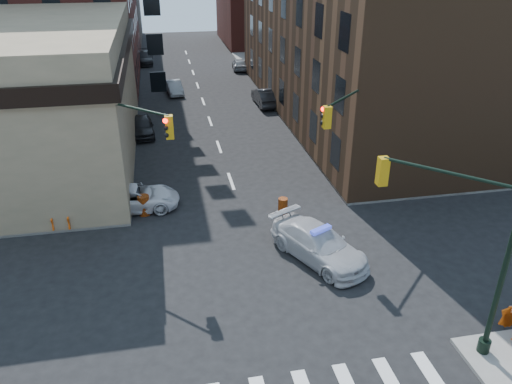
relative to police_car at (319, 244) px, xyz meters
name	(u,v)px	position (x,y,z in m)	size (l,w,h in m)	color
ground	(263,274)	(-2.79, -0.75, -0.78)	(140.00, 140.00, 0.00)	black
sidewalk_ne	(406,78)	(20.21, 32.00, -0.70)	(34.00, 54.50, 0.15)	gray
commercial_row_ne	(362,29)	(10.21, 21.75, 6.22)	(14.00, 34.00, 14.00)	#482F1C
signal_pole_se	(475,237)	(3.24, -6.28, 3.84)	(5.40, 5.27, 8.00)	black
signal_pole_nw	(124,151)	(-8.64, 4.58, 3.56)	(3.58, 3.67, 8.00)	black
signal_pole_ne	(352,135)	(3.04, 4.60, 3.56)	(3.67, 3.58, 8.00)	black
tree_ne_near	(286,65)	(4.71, 25.25, 2.71)	(3.00, 3.00, 4.85)	black
tree_ne_far	(268,49)	(4.71, 33.25, 2.71)	(3.00, 3.00, 4.85)	black
police_car	(319,244)	(0.00, 0.00, 0.00)	(2.18, 5.36, 1.56)	silver
pickup	(134,198)	(-8.59, 6.70, -0.09)	(2.28, 4.95, 1.38)	white
parked_car_wnear	(142,126)	(-8.29, 18.89, -0.05)	(1.71, 4.26, 1.45)	black
parked_car_wfar	(174,88)	(-5.29, 30.38, -0.14)	(1.36, 3.90, 1.28)	#979A9F
parked_car_wdeep	(144,58)	(-8.29, 45.08, -0.04)	(2.08, 5.12, 1.49)	black
parked_car_enear	(265,97)	(2.71, 24.96, 0.01)	(1.66, 4.77, 1.57)	black
parked_car_efar	(239,64)	(2.71, 39.57, -0.11)	(1.58, 3.93, 1.34)	gray
pedestrian_a	(88,180)	(-11.27, 8.82, 0.28)	(0.66, 0.44, 1.82)	black
pedestrian_b	(79,199)	(-11.47, 6.49, 0.21)	(0.82, 0.64, 1.68)	black
pedestrian_c	(59,183)	(-12.77, 8.52, 0.35)	(1.15, 0.48, 1.95)	#212832
barrel_road	(283,206)	(-0.60, 4.58, -0.32)	(0.52, 0.52, 0.92)	#EB530B
barrel_bank	(144,205)	(-8.08, 5.93, -0.21)	(0.64, 0.64, 1.13)	red
barricade_nw_a	(62,222)	(-12.23, 4.95, -0.23)	(1.06, 0.53, 0.79)	#DB450A
barricade_nw_b	(55,201)	(-12.89, 7.25, -0.12)	(1.36, 0.68, 1.02)	#DE460A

